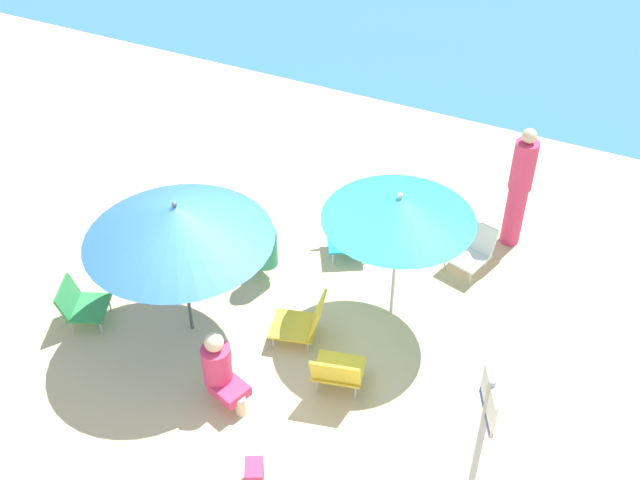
{
  "coord_description": "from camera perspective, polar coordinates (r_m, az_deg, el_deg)",
  "views": [
    {
      "loc": [
        3.52,
        -5.34,
        6.67
      ],
      "look_at": [
        0.3,
        1.3,
        0.7
      ],
      "focal_mm": 43.61,
      "sensor_mm": 36.0,
      "label": 1
    }
  ],
  "objects": [
    {
      "name": "person_b",
      "position": [
        10.38,
        14.42,
        3.78
      ],
      "size": [
        0.3,
        0.3,
        1.76
      ],
      "rotation": [
        0.0,
        0.0,
        0.37
      ],
      "color": "#DB3866",
      "rests_on": "ground_plane"
    },
    {
      "name": "umbrella_blue",
      "position": [
        8.45,
        -10.45,
        1.25
      ],
      "size": [
        2.09,
        2.09,
        1.87
      ],
      "color": "#4C4C51",
      "rests_on": "ground_plane"
    },
    {
      "name": "umbrella_teal",
      "position": [
        8.53,
        5.84,
        2.33
      ],
      "size": [
        1.73,
        1.73,
        1.81
      ],
      "color": "silver",
      "rests_on": "ground_plane"
    },
    {
      "name": "warning_sign",
      "position": [
        6.69,
        11.64,
        -14.33
      ],
      "size": [
        0.23,
        0.43,
        2.15
      ],
      "rotation": [
        0.0,
        0.0,
        0.45
      ],
      "color": "#ADADB2",
      "rests_on": "ground_plane"
    },
    {
      "name": "beach_chair_a",
      "position": [
        9.68,
        -17.19,
        -4.47
      ],
      "size": [
        0.67,
        0.67,
        0.55
      ],
      "rotation": [
        0.0,
        0.0,
        0.41
      ],
      "color": "#33934C",
      "rests_on": "ground_plane"
    },
    {
      "name": "beach_chair_d",
      "position": [
        9.02,
        -1.18,
        -6.0
      ],
      "size": [
        0.72,
        0.63,
        0.63
      ],
      "rotation": [
        0.0,
        0.0,
        -2.87
      ],
      "color": "gold",
      "rests_on": "ground_plane"
    },
    {
      "name": "beach_chair_b",
      "position": [
        10.17,
        11.07,
        -0.58
      ],
      "size": [
        0.62,
        0.66,
        0.61
      ],
      "rotation": [
        0.0,
        0.0,
        -1.84
      ],
      "color": "white",
      "rests_on": "ground_plane"
    },
    {
      "name": "beach_chair_e",
      "position": [
        10.29,
        -11.68,
        -0.17
      ],
      "size": [
        0.72,
        0.71,
        0.58
      ],
      "rotation": [
        0.0,
        0.0,
        -1.06
      ],
      "color": "navy",
      "rests_on": "ground_plane"
    },
    {
      "name": "person_a",
      "position": [
        8.35,
        -7.34,
        -9.39
      ],
      "size": [
        0.55,
        0.41,
        0.94
      ],
      "rotation": [
        0.0,
        0.0,
        5.97
      ],
      "color": "#DB3866",
      "rests_on": "ground_plane"
    },
    {
      "name": "beach_bag",
      "position": [
        7.9,
        -4.83,
        -16.85
      ],
      "size": [
        0.27,
        0.3,
        0.3
      ],
      "primitive_type": "cube",
      "rotation": [
        0.0,
        0.0,
        2.06
      ],
      "color": "#DB3866",
      "rests_on": "ground_plane"
    },
    {
      "name": "beach_chair_f",
      "position": [
        10.28,
        2.0,
        0.58
      ],
      "size": [
        0.76,
        0.78,
        0.56
      ],
      "rotation": [
        0.0,
        0.0,
        -1.05
      ],
      "color": "teal",
      "rests_on": "ground_plane"
    },
    {
      "name": "beach_chair_c",
      "position": [
        8.48,
        1.29,
        -9.6
      ],
      "size": [
        0.65,
        0.66,
        0.61
      ],
      "rotation": [
        0.0,
        0.0,
        1.82
      ],
      "color": "gold",
      "rests_on": "ground_plane"
    },
    {
      "name": "person_c",
      "position": [
        9.72,
        -4.2,
        -0.49
      ],
      "size": [
        0.54,
        0.46,
        0.99
      ],
      "rotation": [
        0.0,
        0.0,
        2.64
      ],
      "color": "#389970",
      "rests_on": "ground_plane"
    },
    {
      "name": "ground_plane",
      "position": [
        9.24,
        -5.22,
        -7.44
      ],
      "size": [
        40.0,
        40.0,
        0.0
      ],
      "primitive_type": "plane",
      "color": "#D3BC8C"
    }
  ]
}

